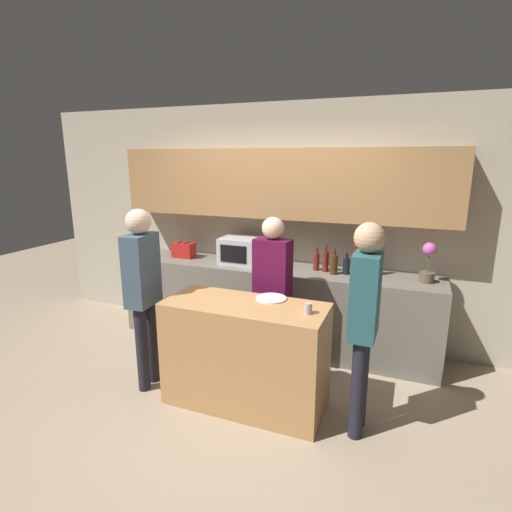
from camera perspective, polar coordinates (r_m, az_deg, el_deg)
The scene contains 19 objects.
ground_plane at distance 3.68m, azimuth -5.47°, elevation -20.99°, with size 14.00×14.00×0.00m, color gray.
back_wall at distance 4.59m, azimuth 3.58°, elevation 6.80°, with size 6.40×0.40×2.70m.
back_counter at distance 4.60m, azimuth 2.32°, elevation -7.03°, with size 3.60×0.62×0.92m.
kitchen_island at distance 3.52m, azimuth -1.55°, elevation -13.87°, with size 1.36×0.58×0.92m.
microwave at distance 4.56m, azimuth -1.70°, elevation 0.76°, with size 0.52×0.39×0.30m.
toaster at distance 4.94m, azimuth -10.28°, elevation 0.86°, with size 0.26×0.16×0.18m.
potted_plant at distance 4.20m, azimuth 23.39°, elevation -0.87°, with size 0.14×0.14×0.40m.
bottle_0 at distance 4.34m, azimuth 8.62°, elevation -0.74°, with size 0.07×0.07×0.26m.
bottle_1 at distance 4.31m, azimuth 9.90°, elevation -0.71°, with size 0.07×0.07×0.30m.
bottle_2 at distance 4.23m, azimuth 11.05°, elevation -1.14°, with size 0.08×0.08×0.28m.
bottle_3 at distance 4.26m, azimuth 12.77°, elevation -1.41°, with size 0.07×0.07×0.23m.
bottle_4 at distance 4.27m, azimuth 13.90°, elevation -0.96°, with size 0.09×0.09×0.31m.
bottle_5 at distance 4.29m, azimuth 15.47°, elevation -1.21°, with size 0.06×0.06×0.27m.
bottle_6 at distance 4.31m, azimuth 16.99°, elevation -1.12°, with size 0.07×0.07×0.30m.
plate_on_island at distance 3.43m, azimuth 2.19°, elevation -6.07°, with size 0.26×0.26×0.01m.
cup_0 at distance 3.14m, azimuth 7.44°, elevation -7.43°, with size 0.06×0.06×0.09m.
person_left at distance 3.79m, azimuth 2.36°, elevation -4.09°, with size 0.36×0.22×1.58m.
person_center at distance 3.07m, azimuth 15.21°, elevation -7.84°, with size 0.22×0.34×1.66m.
person_right at distance 3.71m, azimuth -15.89°, elevation -3.91°, with size 0.22×0.35×1.68m.
Camera 1 is at (1.41, -2.67, 2.10)m, focal length 28.00 mm.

